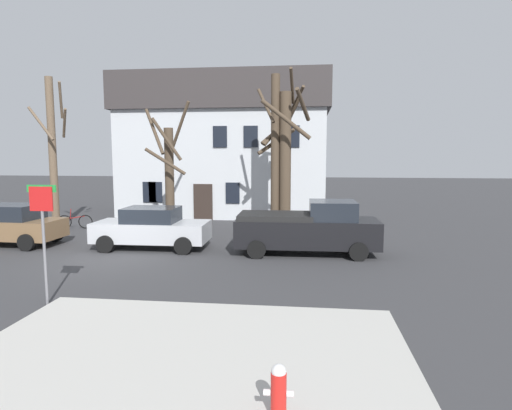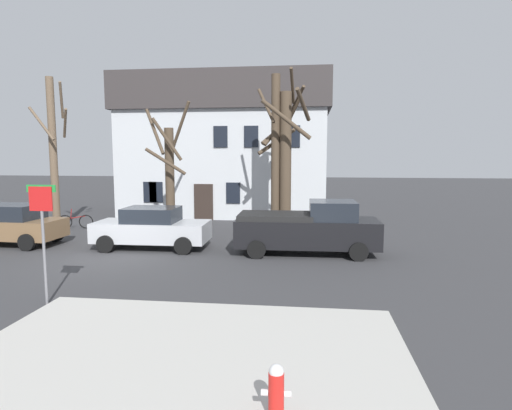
{
  "view_description": "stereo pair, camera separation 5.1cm",
  "coord_description": "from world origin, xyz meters",
  "px_view_note": "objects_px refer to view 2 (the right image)",
  "views": [
    {
      "loc": [
        7.05,
        -14.37,
        3.75
      ],
      "look_at": [
        5.16,
        1.55,
        1.89
      ],
      "focal_mm": 30.19,
      "sensor_mm": 36.0,
      "label": 1
    },
    {
      "loc": [
        7.1,
        -14.36,
        3.75
      ],
      "look_at": [
        5.16,
        1.55,
        1.89
      ],
      "focal_mm": 30.19,
      "sensor_mm": 36.0,
      "label": 2
    }
  ],
  "objects_px": {
    "building_main": "(227,145)",
    "car_silver_sedan": "(152,228)",
    "tree_bare_end": "(285,157)",
    "car_brown_wagon": "(9,224)",
    "tree_bare_mid": "(169,173)",
    "pickup_truck_black": "(308,228)",
    "bicycle_leaning": "(76,221)",
    "tree_bare_far": "(277,149)",
    "street_sign_pole": "(42,222)",
    "tree_bare_near": "(53,151)",
    "fire_hydrant": "(276,390)"
  },
  "relations": [
    {
      "from": "tree_bare_near",
      "to": "tree_bare_far",
      "type": "bearing_deg",
      "value": 1.43
    },
    {
      "from": "tree_bare_mid",
      "to": "car_silver_sedan",
      "type": "bearing_deg",
      "value": -84.49
    },
    {
      "from": "tree_bare_mid",
      "to": "street_sign_pole",
      "type": "xyz_separation_m",
      "value": [
        0.05,
        -10.02,
        -0.79
      ]
    },
    {
      "from": "tree_bare_mid",
      "to": "building_main",
      "type": "bearing_deg",
      "value": 80.23
    },
    {
      "from": "car_brown_wagon",
      "to": "fire_hydrant",
      "type": "height_order",
      "value": "car_brown_wagon"
    },
    {
      "from": "car_brown_wagon",
      "to": "pickup_truck_black",
      "type": "height_order",
      "value": "pickup_truck_black"
    },
    {
      "from": "tree_bare_near",
      "to": "tree_bare_far",
      "type": "xyz_separation_m",
      "value": [
        11.2,
        0.28,
        0.1
      ]
    },
    {
      "from": "bicycle_leaning",
      "to": "street_sign_pole",
      "type": "bearing_deg",
      "value": -63.63
    },
    {
      "from": "tree_bare_mid",
      "to": "car_silver_sedan",
      "type": "height_order",
      "value": "tree_bare_mid"
    },
    {
      "from": "building_main",
      "to": "tree_bare_near",
      "type": "bearing_deg",
      "value": -136.42
    },
    {
      "from": "tree_bare_end",
      "to": "fire_hydrant",
      "type": "relative_size",
      "value": 8.65
    },
    {
      "from": "tree_bare_far",
      "to": "bicycle_leaning",
      "type": "xyz_separation_m",
      "value": [
        -10.34,
        -0.04,
        -3.69
      ]
    },
    {
      "from": "tree_bare_end",
      "to": "car_brown_wagon",
      "type": "distance_m",
      "value": 12.38
    },
    {
      "from": "building_main",
      "to": "street_sign_pole",
      "type": "height_order",
      "value": "building_main"
    },
    {
      "from": "tree_bare_far",
      "to": "car_brown_wagon",
      "type": "relative_size",
      "value": 1.75
    },
    {
      "from": "pickup_truck_black",
      "to": "street_sign_pole",
      "type": "bearing_deg",
      "value": -134.96
    },
    {
      "from": "tree_bare_near",
      "to": "building_main",
      "type": "bearing_deg",
      "value": 43.58
    },
    {
      "from": "tree_bare_end",
      "to": "fire_hydrant",
      "type": "height_order",
      "value": "tree_bare_end"
    },
    {
      "from": "building_main",
      "to": "tree_bare_mid",
      "type": "height_order",
      "value": "building_main"
    },
    {
      "from": "tree_bare_far",
      "to": "fire_hydrant",
      "type": "height_order",
      "value": "tree_bare_far"
    },
    {
      "from": "tree_bare_far",
      "to": "street_sign_pole",
      "type": "relative_size",
      "value": 2.53
    },
    {
      "from": "street_sign_pole",
      "to": "tree_bare_far",
      "type": "bearing_deg",
      "value": 65.21
    },
    {
      "from": "fire_hydrant",
      "to": "street_sign_pole",
      "type": "height_order",
      "value": "street_sign_pole"
    },
    {
      "from": "tree_bare_end",
      "to": "car_silver_sedan",
      "type": "distance_m",
      "value": 7.11
    },
    {
      "from": "building_main",
      "to": "car_silver_sedan",
      "type": "height_order",
      "value": "building_main"
    },
    {
      "from": "car_silver_sedan",
      "to": "bicycle_leaning",
      "type": "bearing_deg",
      "value": 144.05
    },
    {
      "from": "tree_bare_near",
      "to": "fire_hydrant",
      "type": "xyz_separation_m",
      "value": [
        12.31,
        -14.71,
        -3.44
      ]
    },
    {
      "from": "fire_hydrant",
      "to": "bicycle_leaning",
      "type": "xyz_separation_m",
      "value": [
        -11.45,
        14.95,
        -0.16
      ]
    },
    {
      "from": "bicycle_leaning",
      "to": "car_brown_wagon",
      "type": "bearing_deg",
      "value": -98.38
    },
    {
      "from": "building_main",
      "to": "tree_bare_far",
      "type": "relative_size",
      "value": 1.69
    },
    {
      "from": "bicycle_leaning",
      "to": "tree_bare_end",
      "type": "bearing_deg",
      "value": -0.13
    },
    {
      "from": "car_silver_sedan",
      "to": "pickup_truck_black",
      "type": "bearing_deg",
      "value": -1.65
    },
    {
      "from": "tree_bare_far",
      "to": "pickup_truck_black",
      "type": "distance_m",
      "value": 5.49
    },
    {
      "from": "street_sign_pole",
      "to": "tree_bare_end",
      "type": "bearing_deg",
      "value": 63.35
    },
    {
      "from": "tree_bare_near",
      "to": "fire_hydrant",
      "type": "distance_m",
      "value": 19.48
    },
    {
      "from": "tree_bare_far",
      "to": "car_brown_wagon",
      "type": "bearing_deg",
      "value": -159.16
    },
    {
      "from": "fire_hydrant",
      "to": "street_sign_pole",
      "type": "xyz_separation_m",
      "value": [
        -6.11,
        4.17,
        1.59
      ]
    },
    {
      "from": "building_main",
      "to": "tree_bare_near",
      "type": "distance_m",
      "value": 10.31
    },
    {
      "from": "tree_bare_near",
      "to": "car_silver_sedan",
      "type": "bearing_deg",
      "value": -30.63
    },
    {
      "from": "car_silver_sedan",
      "to": "fire_hydrant",
      "type": "relative_size",
      "value": 5.84
    },
    {
      "from": "building_main",
      "to": "fire_hydrant",
      "type": "xyz_separation_m",
      "value": [
        4.84,
        -21.81,
        -3.87
      ]
    },
    {
      "from": "car_brown_wagon",
      "to": "street_sign_pole",
      "type": "bearing_deg",
      "value": -48.17
    },
    {
      "from": "pickup_truck_black",
      "to": "bicycle_leaning",
      "type": "height_order",
      "value": "pickup_truck_black"
    },
    {
      "from": "tree_bare_far",
      "to": "pickup_truck_black",
      "type": "height_order",
      "value": "tree_bare_far"
    },
    {
      "from": "building_main",
      "to": "pickup_truck_black",
      "type": "height_order",
      "value": "building_main"
    },
    {
      "from": "building_main",
      "to": "tree_bare_mid",
      "type": "relative_size",
      "value": 2.06
    },
    {
      "from": "bicycle_leaning",
      "to": "tree_bare_far",
      "type": "bearing_deg",
      "value": 0.21
    },
    {
      "from": "building_main",
      "to": "tree_bare_near",
      "type": "relative_size",
      "value": 1.71
    },
    {
      "from": "car_silver_sedan",
      "to": "bicycle_leaning",
      "type": "distance_m",
      "value": 6.95
    },
    {
      "from": "building_main",
      "to": "fire_hydrant",
      "type": "relative_size",
      "value": 16.63
    }
  ]
}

